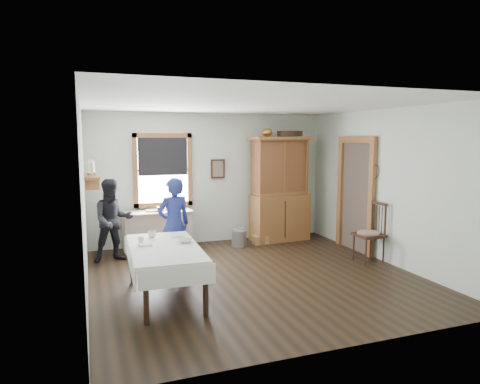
% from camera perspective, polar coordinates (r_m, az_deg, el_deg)
% --- Properties ---
extents(room, '(5.01, 5.01, 2.70)m').
position_cam_1_polar(room, '(6.65, 1.96, -0.06)').
color(room, black).
rests_on(room, ground).
extents(window, '(1.18, 0.07, 1.48)m').
position_cam_1_polar(window, '(8.73, -10.23, 3.40)').
color(window, white).
rests_on(window, room).
extents(doorway, '(0.09, 1.14, 2.22)m').
position_cam_1_polar(doorway, '(8.59, 15.19, 0.07)').
color(doorway, '#4A3D35').
rests_on(doorway, room).
extents(wall_shelf, '(0.24, 1.00, 0.44)m').
position_cam_1_polar(wall_shelf, '(7.69, -19.17, 2.19)').
color(wall_shelf, '#9B582F').
rests_on(wall_shelf, room).
extents(framed_picture, '(0.30, 0.04, 0.40)m').
position_cam_1_polar(framed_picture, '(8.99, -2.96, 3.11)').
color(framed_picture, '#311A11').
rests_on(framed_picture, room).
extents(rug_beater, '(0.01, 0.27, 0.27)m').
position_cam_1_polar(rug_beater, '(8.09, 17.52, 3.53)').
color(rug_beater, black).
rests_on(rug_beater, room).
extents(work_counter, '(1.37, 0.57, 0.77)m').
position_cam_1_polar(work_counter, '(8.60, -10.95, -5.05)').
color(work_counter, tan).
rests_on(work_counter, room).
extents(china_hutch, '(1.34, 0.71, 2.22)m').
position_cam_1_polar(china_hutch, '(9.17, 5.34, 0.40)').
color(china_hutch, '#9B582F').
rests_on(china_hutch, room).
extents(dining_table, '(1.02, 1.84, 0.72)m').
position_cam_1_polar(dining_table, '(6.06, -9.96, -10.48)').
color(dining_table, white).
rests_on(dining_table, room).
extents(spindle_chair, '(0.50, 0.50, 1.07)m').
position_cam_1_polar(spindle_chair, '(7.94, 16.81, -5.14)').
color(spindle_chair, '#311A11').
rests_on(spindle_chair, room).
extents(pail, '(0.33, 0.33, 0.33)m').
position_cam_1_polar(pail, '(8.75, -0.11, -6.18)').
color(pail, gray).
rests_on(pail, room).
extents(wicker_basket, '(0.30, 0.22, 0.18)m').
position_cam_1_polar(wicker_basket, '(8.96, 2.74, -6.39)').
color(wicker_basket, '#A9774C').
rests_on(wicker_basket, room).
extents(woman_blue, '(0.58, 0.44, 1.44)m').
position_cam_1_polar(woman_blue, '(7.13, -8.79, -4.79)').
color(woman_blue, navy).
rests_on(woman_blue, room).
extents(figure_dark, '(0.73, 0.60, 1.37)m').
position_cam_1_polar(figure_dark, '(7.95, -16.58, -4.03)').
color(figure_dark, black).
rests_on(figure_dark, room).
extents(table_cup_a, '(0.17, 0.17, 0.10)m').
position_cam_1_polar(table_cup_a, '(6.50, -11.66, -5.53)').
color(table_cup_a, silver).
rests_on(table_cup_a, dining_table).
extents(table_cup_b, '(0.11, 0.11, 0.09)m').
position_cam_1_polar(table_cup_b, '(6.18, -13.10, -6.29)').
color(table_cup_b, silver).
rests_on(table_cup_b, dining_table).
extents(table_bowl, '(0.26, 0.26, 0.06)m').
position_cam_1_polar(table_bowl, '(6.13, -7.31, -6.43)').
color(table_bowl, silver).
rests_on(table_bowl, dining_table).
extents(counter_book, '(0.19, 0.25, 0.02)m').
position_cam_1_polar(counter_book, '(8.54, -12.49, -2.46)').
color(counter_book, '#735B4C').
rests_on(counter_book, work_counter).
extents(counter_bowl, '(0.26, 0.26, 0.07)m').
position_cam_1_polar(counter_bowl, '(8.57, -9.29, -2.21)').
color(counter_bowl, silver).
rests_on(counter_bowl, work_counter).
extents(shelf_bowl, '(0.22, 0.22, 0.05)m').
position_cam_1_polar(shelf_bowl, '(7.70, -19.18, 2.38)').
color(shelf_bowl, silver).
rests_on(shelf_bowl, wall_shelf).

